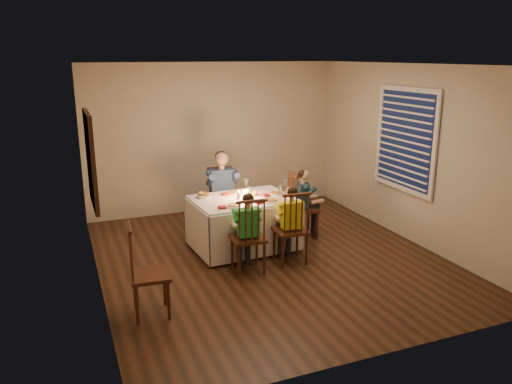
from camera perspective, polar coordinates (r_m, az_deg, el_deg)
name	(u,v)px	position (r m, az deg, el deg)	size (l,w,h in m)	color
ground	(270,258)	(6.96, 1.59, -7.57)	(5.00, 5.00, 0.00)	black
wall_left	(91,182)	(6.05, -18.29, 1.07)	(0.02, 5.00, 2.60)	#B9AD9D
wall_right	(410,154)	(7.72, 17.23, 4.15)	(0.02, 5.00, 2.60)	#B9AD9D
wall_back	(214,138)	(8.87, -4.80, 6.18)	(4.50, 0.02, 2.60)	#B9AD9D
ceiling	(271,64)	(6.40, 1.77, 14.37)	(5.00, 5.00, 0.00)	white
dining_table	(243,213)	(7.15, -1.46, -2.38)	(1.50, 1.13, 0.72)	white
chair_adult	(223,231)	(7.99, -3.79, -4.48)	(0.42, 0.40, 1.02)	#38170F
chair_near_left	(248,271)	(6.57, -0.92, -9.00)	(0.42, 0.40, 1.02)	#38170F
chair_near_right	(290,262)	(6.86, 3.90, -7.95)	(0.42, 0.40, 1.02)	#38170F
chair_end	(303,236)	(7.79, 5.34, -5.07)	(0.42, 0.40, 1.02)	#38170F
chair_extra	(153,314)	(5.69, -11.74, -13.47)	(0.43, 0.41, 1.04)	#38170F
adult	(223,231)	(7.99, -3.79, -4.48)	(0.48, 0.44, 1.29)	navy
child_green	(248,271)	(6.57, -0.92, -9.00)	(0.35, 0.32, 1.06)	green
child_yellow	(290,262)	(6.86, 3.90, -7.95)	(0.35, 0.32, 1.06)	yellow
child_teal	(303,236)	(7.79, 5.34, -5.07)	(0.35, 0.32, 1.06)	#17343B
setting_adult	(237,193)	(7.33, -2.17, -0.11)	(0.26, 0.26, 0.02)	white
setting_green	(235,206)	(6.70, -2.47, -1.61)	(0.26, 0.26, 0.02)	white
setting_yellow	(271,201)	(6.93, 1.69, -1.02)	(0.26, 0.26, 0.02)	white
setting_teal	(276,194)	(7.27, 2.35, -0.23)	(0.26, 0.26, 0.02)	white
candle_left	(239,195)	(7.05, -1.97, -0.40)	(0.06, 0.06, 0.10)	silver
candle_right	(248,194)	(7.10, -0.96, -0.27)	(0.06, 0.06, 0.10)	silver
squash	(201,195)	(7.15, -6.36, -0.29)	(0.09, 0.09, 0.09)	gold
orange_fruit	(255,193)	(7.20, -0.11, -0.12)	(0.08, 0.08, 0.08)	orange
serving_bowl	(204,196)	(7.15, -6.01, -0.46)	(0.20, 0.20, 0.05)	white
wall_mirror	(91,160)	(6.30, -18.34, 3.49)	(0.06, 0.95, 1.15)	black
window_blinds	(405,140)	(7.73, 16.63, 5.73)	(0.07, 1.34, 1.54)	#0D1737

